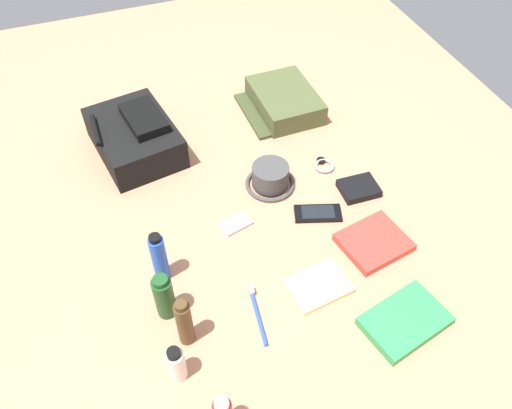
{
  "coord_description": "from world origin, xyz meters",
  "views": [
    {
      "loc": [
        -0.92,
        0.34,
        1.13
      ],
      "look_at": [
        0.0,
        0.0,
        0.04
      ],
      "focal_mm": 36.51,
      "sensor_mm": 36.0,
      "label": 1
    }
  ],
  "objects_px": {
    "cologne_bottle": "(184,323)",
    "deodorant_spray": "(159,258)",
    "backpack": "(135,137)",
    "notepad": "(318,286)",
    "wallet": "(359,188)",
    "paperback_novel": "(405,321)",
    "shampoo_bottle": "(164,296)",
    "toothbrush": "(257,311)",
    "toothpaste_tube": "(176,364)",
    "media_player": "(236,224)",
    "toiletry_pouch": "(283,101)",
    "bucket_hat": "(270,177)",
    "wristwatch": "(324,165)",
    "cell_phone": "(318,213)",
    "travel_guidebook": "(374,243)"
  },
  "relations": [
    {
      "from": "toothpaste_tube",
      "to": "wristwatch",
      "type": "distance_m",
      "value": 0.78
    },
    {
      "from": "notepad",
      "to": "bucket_hat",
      "type": "bearing_deg",
      "value": -9.81
    },
    {
      "from": "shampoo_bottle",
      "to": "toothbrush",
      "type": "xyz_separation_m",
      "value": [
        -0.08,
        -0.21,
        -0.06
      ]
    },
    {
      "from": "paperback_novel",
      "to": "wallet",
      "type": "distance_m",
      "value": 0.45
    },
    {
      "from": "media_player",
      "to": "wallet",
      "type": "xyz_separation_m",
      "value": [
        -0.0,
        -0.39,
        0.01
      ]
    },
    {
      "from": "wallet",
      "to": "cell_phone",
      "type": "bearing_deg",
      "value": 107.85
    },
    {
      "from": "cell_phone",
      "to": "shampoo_bottle",
      "type": "bearing_deg",
      "value": 108.14
    },
    {
      "from": "deodorant_spray",
      "to": "travel_guidebook",
      "type": "distance_m",
      "value": 0.57
    },
    {
      "from": "wallet",
      "to": "notepad",
      "type": "height_order",
      "value": "wallet"
    },
    {
      "from": "travel_guidebook",
      "to": "wallet",
      "type": "distance_m",
      "value": 0.2
    },
    {
      "from": "toiletry_pouch",
      "to": "toothbrush",
      "type": "height_order",
      "value": "toiletry_pouch"
    },
    {
      "from": "cologne_bottle",
      "to": "shampoo_bottle",
      "type": "bearing_deg",
      "value": 16.83
    },
    {
      "from": "toothpaste_tube",
      "to": "media_player",
      "type": "xyz_separation_m",
      "value": [
        0.37,
        -0.26,
        -0.05
      ]
    },
    {
      "from": "backpack",
      "to": "cologne_bottle",
      "type": "height_order",
      "value": "cologne_bottle"
    },
    {
      "from": "toothpaste_tube",
      "to": "wallet",
      "type": "bearing_deg",
      "value": -60.51
    },
    {
      "from": "shampoo_bottle",
      "to": "toothbrush",
      "type": "height_order",
      "value": "shampoo_bottle"
    },
    {
      "from": "paperback_novel",
      "to": "wallet",
      "type": "height_order",
      "value": "paperback_novel"
    },
    {
      "from": "wallet",
      "to": "media_player",
      "type": "bearing_deg",
      "value": 91.86
    },
    {
      "from": "cologne_bottle",
      "to": "deodorant_spray",
      "type": "bearing_deg",
      "value": 3.45
    },
    {
      "from": "media_player",
      "to": "toothbrush",
      "type": "relative_size",
      "value": 0.57
    },
    {
      "from": "bucket_hat",
      "to": "toothbrush",
      "type": "xyz_separation_m",
      "value": [
        -0.4,
        0.19,
        -0.03
      ]
    },
    {
      "from": "media_player",
      "to": "toothbrush",
      "type": "xyz_separation_m",
      "value": [
        -0.28,
        0.04,
        0.0
      ]
    },
    {
      "from": "paperback_novel",
      "to": "travel_guidebook",
      "type": "distance_m",
      "value": 0.24
    },
    {
      "from": "wallet",
      "to": "paperback_novel",
      "type": "bearing_deg",
      "value": 168.74
    },
    {
      "from": "travel_guidebook",
      "to": "toothbrush",
      "type": "height_order",
      "value": "travel_guidebook"
    },
    {
      "from": "cologne_bottle",
      "to": "wristwatch",
      "type": "distance_m",
      "value": 0.7
    },
    {
      "from": "backpack",
      "to": "media_player",
      "type": "xyz_separation_m",
      "value": [
        -0.41,
        -0.2,
        -0.05
      ]
    },
    {
      "from": "toiletry_pouch",
      "to": "bucket_hat",
      "type": "xyz_separation_m",
      "value": [
        -0.33,
        0.18,
        -0.0
      ]
    },
    {
      "from": "backpack",
      "to": "toothbrush",
      "type": "relative_size",
      "value": 2.09
    },
    {
      "from": "wallet",
      "to": "notepad",
      "type": "xyz_separation_m",
      "value": [
        -0.27,
        0.26,
        -0.0
      ]
    },
    {
      "from": "toothpaste_tube",
      "to": "deodorant_spray",
      "type": "bearing_deg",
      "value": -6.24
    },
    {
      "from": "backpack",
      "to": "toiletry_pouch",
      "type": "distance_m",
      "value": 0.52
    },
    {
      "from": "toiletry_pouch",
      "to": "media_player",
      "type": "height_order",
      "value": "toiletry_pouch"
    },
    {
      "from": "backpack",
      "to": "deodorant_spray",
      "type": "relative_size",
      "value": 2.13
    },
    {
      "from": "cologne_bottle",
      "to": "wristwatch",
      "type": "xyz_separation_m",
      "value": [
        0.42,
        -0.56,
        -0.07
      ]
    },
    {
      "from": "backpack",
      "to": "notepad",
      "type": "xyz_separation_m",
      "value": [
        -0.68,
        -0.32,
        -0.05
      ]
    },
    {
      "from": "deodorant_spray",
      "to": "wallet",
      "type": "xyz_separation_m",
      "value": [
        0.09,
        -0.62,
        -0.07
      ]
    },
    {
      "from": "toothbrush",
      "to": "notepad",
      "type": "bearing_deg",
      "value": -85.77
    },
    {
      "from": "bucket_hat",
      "to": "paperback_novel",
      "type": "distance_m",
      "value": 0.56
    },
    {
      "from": "media_player",
      "to": "notepad",
      "type": "distance_m",
      "value": 0.3
    },
    {
      "from": "backpack",
      "to": "bucket_hat",
      "type": "relative_size",
      "value": 2.32
    },
    {
      "from": "toothpaste_tube",
      "to": "cologne_bottle",
      "type": "relative_size",
      "value": 0.71
    },
    {
      "from": "wristwatch",
      "to": "wallet",
      "type": "xyz_separation_m",
      "value": [
        -0.13,
        -0.05,
        0.01
      ]
    },
    {
      "from": "backpack",
      "to": "notepad",
      "type": "bearing_deg",
      "value": -154.4
    },
    {
      "from": "backpack",
      "to": "toiletry_pouch",
      "type": "relative_size",
      "value": 1.29
    },
    {
      "from": "paperback_novel",
      "to": "media_player",
      "type": "distance_m",
      "value": 0.52
    },
    {
      "from": "paperback_novel",
      "to": "toothbrush",
      "type": "xyz_separation_m",
      "value": [
        0.15,
        0.32,
        -0.01
      ]
    },
    {
      "from": "deodorant_spray",
      "to": "toothbrush",
      "type": "xyz_separation_m",
      "value": [
        -0.19,
        -0.19,
        -0.07
      ]
    },
    {
      "from": "toothpaste_tube",
      "to": "toothbrush",
      "type": "bearing_deg",
      "value": -68.53
    },
    {
      "from": "wallet",
      "to": "bucket_hat",
      "type": "bearing_deg",
      "value": 66.45
    }
  ]
}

